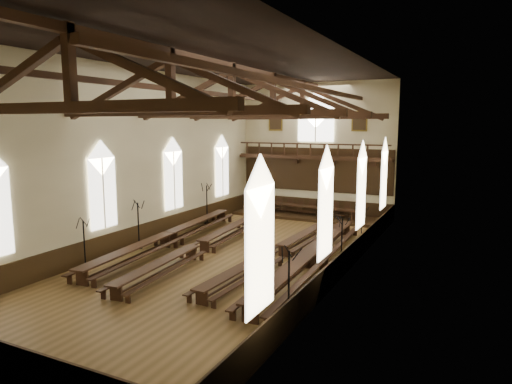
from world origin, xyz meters
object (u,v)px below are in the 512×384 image
refectory_row_c (277,251)px  dais (309,216)px  refectory_row_a (168,236)px  candelabrum_right_far (361,235)px  refectory_row_b (197,246)px  high_table (309,207)px  candelabrum_right_mid (341,252)px  refectory_row_d (311,255)px  candelabrum_left_mid (139,234)px  candelabrum_left_far (207,212)px  candelabrum_left_near (85,253)px  candelabrum_right_near (289,299)px

refectory_row_c → dais: 11.16m
refectory_row_a → candelabrum_right_far: 10.95m
refectory_row_b → high_table: bearing=80.9°
refectory_row_a → dais: bearing=67.5°
candelabrum_right_far → candelabrum_right_mid: bearing=-90.0°
refectory_row_d → candelabrum_left_mid: candelabrum_left_mid is taller
candelabrum_left_mid → refectory_row_a: bearing=48.7°
refectory_row_c → high_table: size_ratio=1.88×
refectory_row_d → high_table: (-4.07, 11.06, 0.19)m
refectory_row_d → candelabrum_left_far: candelabrum_left_far is taller
refectory_row_b → refectory_row_c: bearing=14.1°
refectory_row_b → dais: refectory_row_b is taller
refectory_row_a → candelabrum_left_near: bearing=-102.0°
high_table → candelabrum_left_far: 7.63m
refectory_row_d → candelabrum_left_near: candelabrum_left_near is taller
refectory_row_c → candelabrum_left_near: candelabrum_left_near is taller
refectory_row_c → candelabrum_right_near: 7.21m
candelabrum_left_near → candelabrum_right_near: 11.17m
refectory_row_b → dais: bearing=80.9°
candelabrum_right_far → high_table: bearing=129.8°
candelabrum_left_mid → candelabrum_right_far: (11.10, 5.68, -0.11)m
refectory_row_a → candelabrum_right_far: size_ratio=6.23×
refectory_row_c → candelabrum_left_mid: (-7.85, -1.30, 0.33)m
refectory_row_c → candelabrum_right_mid: 3.28m
candelabrum_right_near → candelabrum_left_near: bearing=173.6°
candelabrum_right_near → high_table: bearing=107.5°
refectory_row_a → candelabrum_left_mid: bearing=-131.3°
candelabrum_left_far → refectory_row_d: bearing=-31.4°
refectory_row_d → candelabrum_right_near: bearing=-77.5°
candelabrum_left_mid → high_table: bearing=65.2°
refectory_row_c → candelabrum_right_near: size_ratio=5.10×
refectory_row_b → candelabrum_right_far: bearing=36.3°
candelabrum_left_far → candelabrum_right_far: size_ratio=1.20×
refectory_row_a → candelabrum_left_far: bearing=100.6°
candelabrum_right_far → refectory_row_c: bearing=-126.6°
candelabrum_left_mid → refectory_row_d: bearing=6.8°
refectory_row_b → candelabrum_left_far: (-3.72, 6.84, 0.35)m
refectory_row_d → high_table: 11.79m
refectory_row_b → refectory_row_d: refectory_row_d is taller
high_table → candelabrum_right_near: 18.19m
dais → candelabrum_right_mid: 11.94m
candelabrum_left_far → candelabrum_right_far: bearing=-7.2°
dais → candelabrum_right_far: (5.46, -6.54, 0.63)m
refectory_row_a → candelabrum_right_mid: candelabrum_right_mid is taller
refectory_row_c → candelabrum_left_far: bearing=143.6°
candelabrum_left_mid → candelabrum_right_mid: candelabrum_left_mid is taller
refectory_row_c → candelabrum_right_far: size_ratio=5.81×
refectory_row_c → candelabrum_left_near: bearing=-146.5°
refectory_row_c → candelabrum_right_far: bearing=53.4°
refectory_row_a → candelabrum_right_near: (10.01, -6.37, 0.25)m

